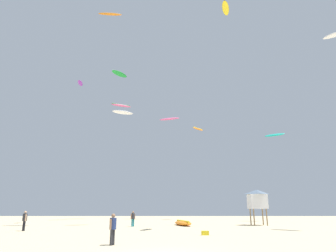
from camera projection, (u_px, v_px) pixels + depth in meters
name	position (u px, v px, depth m)	size (l,w,h in m)	color
person_foreground	(114.00, 227.00, 17.11)	(0.39, 0.53, 1.73)	#2D2D33
person_midground	(26.00, 219.00, 27.20)	(0.44, 0.46, 1.76)	black
person_left	(134.00, 218.00, 33.15)	(0.47, 0.37, 1.65)	teal
kite_grounded_near	(184.00, 223.00, 34.77)	(2.55, 5.13, 0.61)	orange
lifeguard_tower	(258.00, 199.00, 35.83)	(2.30, 2.30, 4.15)	#8C704C
cooler_box	(206.00, 233.00, 22.87)	(0.56, 0.36, 0.32)	yellow
kite_aloft_0	(111.00, 14.00, 40.26)	(3.25, 1.22, 0.66)	orange
kite_aloft_1	(124.00, 112.00, 38.55)	(2.87, 1.96, 0.46)	white
kite_aloft_2	(81.00, 83.00, 44.53)	(0.76, 2.11, 0.41)	purple
kite_aloft_3	(199.00, 129.00, 54.76)	(2.59, 2.71, 0.63)	orange
kite_aloft_5	(170.00, 119.00, 57.03)	(4.17, 2.36, 0.79)	#E5598C
kite_aloft_6	(122.00, 106.00, 58.43)	(4.15, 2.85, 0.61)	#E5598C
kite_aloft_7	(276.00, 135.00, 47.69)	(3.21, 2.59, 0.68)	#19B29E
kite_aloft_8	(120.00, 74.00, 55.44)	(3.11, 3.52, 0.75)	green
kite_aloft_9	(226.00, 8.00, 33.32)	(1.45, 2.76, 0.34)	yellow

